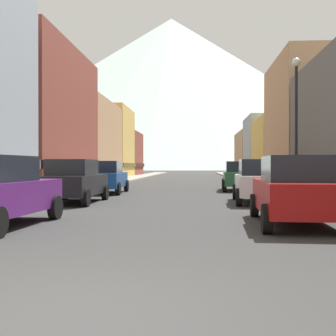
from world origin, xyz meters
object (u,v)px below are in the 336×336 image
Objects in this scene: car_right_1 at (260,181)px; pedestrian_0 at (299,177)px; car_left_1 at (74,181)px; car_left_2 at (106,177)px; car_right_2 at (239,176)px; streetlamp_right at (296,107)px; car_right_0 at (296,190)px.

car_right_1 is 2.57× the size of pedestrian_0.
car_left_2 is at bearing 89.98° from car_left_1.
pedestrian_0 is (2.45, 3.72, 0.06)m from car_right_1.
car_right_2 is 5.52m from pedestrian_0.
car_right_0 is at bearing -102.60° from streetlamp_right.
streetlamp_right is (1.55, -8.29, 3.09)m from car_right_2.
car_left_2 is 1.00× the size of car_right_0.
car_right_1 is (7.60, 0.52, 0.00)m from car_left_1.
car_right_2 is at bearing 50.41° from car_left_1.
car_left_1 is 6.18m from car_left_2.
car_right_1 is at bearing 90.00° from car_right_0.
car_left_1 is 9.70m from streetlamp_right.
car_right_2 is 0.76× the size of streetlamp_right.
car_left_1 is at bearing -90.02° from car_left_2.
car_right_0 is 0.76× the size of streetlamp_right.
streetlamp_right is (9.15, 0.90, 3.09)m from car_left_1.
car_right_2 is (7.60, 3.01, 0.00)m from car_left_2.
car_right_0 is (7.60, -12.23, 0.00)m from car_left_2.
car_right_0 is 7.76m from streetlamp_right.
car_right_1 is at bearing -36.71° from car_left_2.
streetlamp_right reaches higher than car_right_2.
car_left_1 is at bearing 141.46° from car_right_0.
car_right_1 is at bearing 3.89° from car_left_1.
car_right_0 is (7.60, -6.05, 0.00)m from car_left_1.
car_left_2 is 2.56× the size of pedestrian_0.
car_left_1 is 10.91m from pedestrian_0.
pedestrian_0 is at bearing 56.61° from car_right_1.
car_left_1 is 9.71m from car_right_0.
streetlamp_right is (1.55, 6.95, 3.09)m from car_right_0.
car_right_1 and car_right_2 have the same top height.
pedestrian_0 is (10.05, 4.24, 0.06)m from car_left_1.
car_left_2 and car_right_2 have the same top height.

